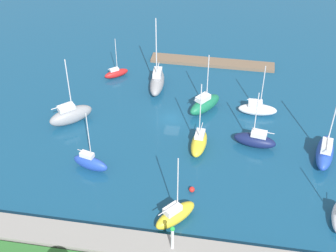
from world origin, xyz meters
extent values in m
plane|color=navy|center=(0.00, 0.00, 0.00)|extent=(160.00, 160.00, 0.00)
cube|color=brown|center=(-4.91, -18.85, 0.31)|extent=(23.92, 3.01, 0.61)
cube|color=gray|center=(0.00, 27.17, 0.73)|extent=(73.99, 3.81, 1.46)
cylinder|color=silver|center=(-4.42, 27.17, 3.06)|extent=(0.36, 0.36, 3.20)
sphere|color=green|center=(-4.42, 27.17, 4.91)|extent=(0.56, 0.56, 0.56)
ellipsoid|color=gray|center=(16.08, 3.68, 1.40)|extent=(7.08, 6.71, 2.79)
cube|color=silver|center=(16.52, 4.07, 3.20)|extent=(2.94, 2.85, 0.81)
cylinder|color=silver|center=(15.81, 3.43, 7.25)|extent=(0.18, 0.18, 8.91)
cylinder|color=silver|center=(17.08, 4.58, 3.76)|extent=(2.64, 2.39, 0.14)
ellipsoid|color=yellow|center=(-3.94, 21.69, 1.04)|extent=(5.75, 6.30, 2.08)
cube|color=silver|center=(-3.62, 22.08, 2.52)|extent=(2.48, 2.61, 0.86)
cylinder|color=silver|center=(-4.14, 21.45, 6.36)|extent=(0.15, 0.15, 8.56)
cylinder|color=silver|center=(-3.13, 22.66, 3.10)|extent=(2.11, 2.52, 0.12)
ellipsoid|color=#2347B2|center=(9.72, 13.95, 1.10)|extent=(5.77, 2.95, 2.19)
cube|color=silver|center=(10.15, 13.84, 2.54)|extent=(2.17, 1.44, 0.70)
cylinder|color=silver|center=(9.45, 14.02, 6.18)|extent=(0.13, 0.13, 7.97)
cylinder|color=silver|center=(10.52, 13.75, 3.04)|extent=(2.17, 0.64, 0.11)
ellipsoid|color=red|center=(12.30, -11.14, 0.73)|extent=(4.52, 4.01, 1.47)
cube|color=silver|center=(12.59, -10.91, 1.70)|extent=(1.83, 1.70, 0.47)
cylinder|color=silver|center=(12.12, -11.29, 4.66)|extent=(0.11, 0.11, 6.39)
cylinder|color=silver|center=(12.83, -10.71, 2.09)|extent=(1.49, 1.22, 0.09)
ellipsoid|color=#19724C|center=(-5.10, -3.22, 1.20)|extent=(5.89, 6.93, 2.40)
cube|color=silver|center=(-4.78, -2.78, 2.83)|extent=(2.58, 2.82, 0.87)
cylinder|color=silver|center=(-5.30, -3.50, 6.46)|extent=(0.16, 0.16, 8.12)
cylinder|color=silver|center=(-4.40, -2.26, 3.42)|extent=(1.89, 2.57, 0.13)
ellipsoid|color=#141E4C|center=(-13.64, 4.72, 1.03)|extent=(6.78, 3.31, 2.05)
cube|color=silver|center=(-14.15, 4.80, 2.46)|extent=(2.53, 1.74, 0.82)
cylinder|color=silver|center=(-13.31, 4.67, 5.90)|extent=(0.16, 0.16, 7.69)
cylinder|color=silver|center=(-14.85, 4.91, 3.02)|extent=(3.08, 0.61, 0.12)
ellipsoid|color=gray|center=(4.07, -8.51, 1.23)|extent=(2.90, 8.07, 2.45)
cube|color=silver|center=(4.11, -9.15, 2.93)|extent=(1.62, 2.94, 0.96)
cylinder|color=silver|center=(4.04, -8.12, 8.17)|extent=(0.19, 0.19, 11.44)
cylinder|color=silver|center=(4.15, -9.84, 3.56)|extent=(0.37, 3.45, 0.15)
ellipsoid|color=yellow|center=(-5.27, 6.81, 1.05)|extent=(2.64, 6.39, 2.09)
cube|color=silver|center=(-5.30, 6.31, 2.41)|extent=(1.49, 2.33, 0.64)
cylinder|color=silver|center=(-5.25, 7.12, 6.99)|extent=(0.15, 0.15, 9.80)
cylinder|color=silver|center=(-5.35, 5.57, 2.88)|extent=(0.32, 3.12, 0.12)
ellipsoid|color=white|center=(-13.91, -3.66, 0.91)|extent=(6.45, 2.43, 1.82)
cube|color=silver|center=(-13.40, -3.64, 2.22)|extent=(2.34, 1.41, 0.80)
cylinder|color=silver|center=(-14.23, -3.67, 5.58)|extent=(0.15, 0.15, 7.53)
cylinder|color=silver|center=(-13.10, -3.63, 2.77)|extent=(2.27, 0.20, 0.12)
ellipsoid|color=#2347B2|center=(-23.95, 6.13, 1.25)|extent=(3.78, 8.20, 2.50)
cube|color=silver|center=(-23.84, 6.75, 3.03)|extent=(1.95, 3.05, 1.06)
cylinder|color=silver|center=(-24.02, 5.74, 7.51)|extent=(0.19, 0.19, 10.02)
cylinder|color=silver|center=(-23.75, 7.30, 3.71)|extent=(0.69, 3.15, 0.15)
sphere|color=red|center=(-5.38, 16.12, 0.40)|extent=(0.80, 0.80, 0.80)
camera|label=1|loc=(-9.95, 63.37, 48.45)|focal=51.78mm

